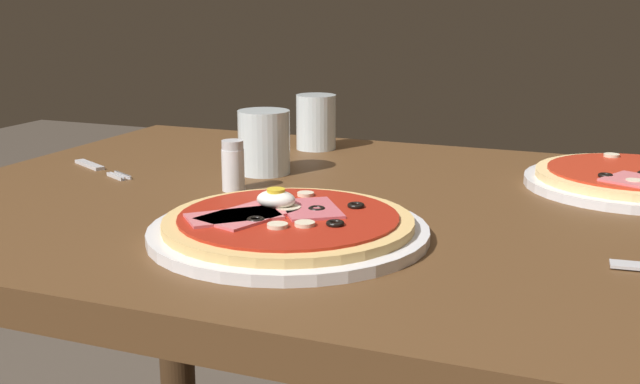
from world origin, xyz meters
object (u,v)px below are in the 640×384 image
object	(u,v)px
water_glass_near	(316,126)
water_glass_far	(264,147)
pizza_across_left	(634,179)
salt_shaker	(233,166)
dining_table	(344,288)
fork	(98,168)
pizza_foreground	(289,227)

from	to	relation	value
water_glass_near	water_glass_far	world-z (taller)	water_glass_far
pizza_across_left	salt_shaker	xyz separation A→B (m)	(-0.49, -0.21, 0.02)
dining_table	salt_shaker	size ratio (longest dim) A/B	16.21
salt_shaker	dining_table	bearing A→B (deg)	4.08
pizza_across_left	salt_shaker	size ratio (longest dim) A/B	4.25
water_glass_far	fork	world-z (taller)	water_glass_far
water_glass_near	fork	size ratio (longest dim) A/B	0.62
dining_table	pizza_foreground	xyz separation A→B (m)	(0.00, -0.17, 0.13)
dining_table	pizza_across_left	bearing A→B (deg)	30.49
pizza_foreground	pizza_across_left	size ratio (longest dim) A/B	1.05
water_glass_near	salt_shaker	size ratio (longest dim) A/B	1.34
pizza_foreground	salt_shaker	bearing A→B (deg)	133.27
water_glass_near	salt_shaker	world-z (taller)	water_glass_near
pizza_foreground	fork	world-z (taller)	pizza_foreground
fork	pizza_foreground	bearing A→B (deg)	-26.64
pizza_across_left	water_glass_far	world-z (taller)	water_glass_far
salt_shaker	pizza_foreground	bearing A→B (deg)	-46.73
dining_table	water_glass_far	bearing A→B (deg)	148.73
water_glass_far	fork	size ratio (longest dim) A/B	0.62
pizza_across_left	fork	world-z (taller)	pizza_across_left
water_glass_near	salt_shaker	distance (m)	0.31
water_glass_far	fork	xyz separation A→B (m)	(-0.24, -0.07, -0.04)
pizza_across_left	salt_shaker	world-z (taller)	salt_shaker
pizza_across_left	water_glass_far	distance (m)	0.51
pizza_foreground	water_glass_near	size ratio (longest dim) A/B	3.33
fork	salt_shaker	world-z (taller)	salt_shaker
fork	salt_shaker	bearing A→B (deg)	-8.61
fork	dining_table	bearing A→B (deg)	-3.78
pizza_across_left	fork	xyz separation A→B (m)	(-0.74, -0.17, -0.01)
pizza_across_left	dining_table	bearing A→B (deg)	-149.51
pizza_foreground	water_glass_far	bearing A→B (deg)	120.62
water_glass_far	fork	distance (m)	0.25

